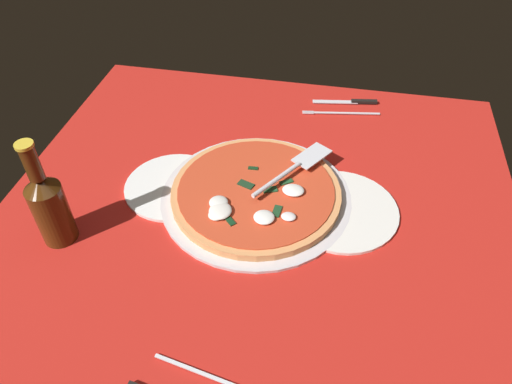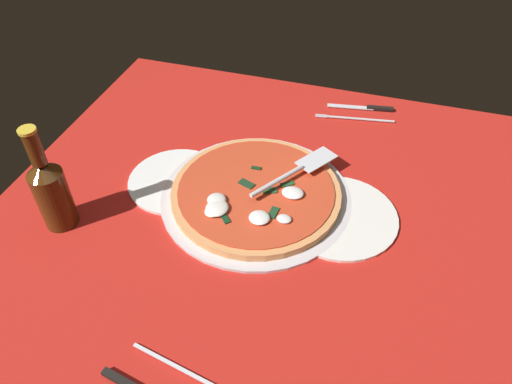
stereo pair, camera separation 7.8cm
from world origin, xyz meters
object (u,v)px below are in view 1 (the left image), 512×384
object	(u,v)px
place_setting_far	(346,108)
beer_bottle	(49,206)
dinner_plate_right	(340,210)
pizza	(256,193)
pizza_server	(294,168)
dinner_plate_left	(174,187)

from	to	relation	value
place_setting_far	beer_bottle	world-z (taller)	beer_bottle
dinner_plate_right	pizza	size ratio (longest dim) A/B	0.67
pizza	pizza_server	bearing A→B (deg)	43.00
pizza	place_setting_far	size ratio (longest dim) A/B	1.74
pizza	dinner_plate_left	bearing A→B (deg)	179.69
dinner_plate_right	pizza	distance (cm)	18.17
dinner_plate_left	beer_bottle	size ratio (longest dim) A/B	0.92
pizza_server	place_setting_far	bearing A→B (deg)	16.03
dinner_plate_left	pizza_server	bearing A→B (deg)	14.41
beer_bottle	place_setting_far	bearing A→B (deg)	47.01
dinner_plate_right	place_setting_far	world-z (taller)	place_setting_far
dinner_plate_left	pizza	size ratio (longest dim) A/B	0.60
dinner_plate_right	pizza	world-z (taller)	pizza
pizza	beer_bottle	xyz separation A→B (cm)	(-35.68, -17.94, 6.80)
dinner_plate_left	pizza_server	size ratio (longest dim) A/B	1.03
dinner_plate_right	beer_bottle	xyz separation A→B (cm)	(-53.79, -17.70, 8.32)
pizza_server	beer_bottle	size ratio (longest dim) A/B	0.90
dinner_plate_left	place_setting_far	xyz separation A→B (cm)	(35.39, 38.55, -0.14)
place_setting_far	beer_bottle	xyz separation A→B (cm)	(-52.76, -56.59, 8.47)
place_setting_far	beer_bottle	bearing A→B (deg)	37.92
dinner_plate_left	beer_bottle	distance (cm)	26.39
dinner_plate_left	place_setting_far	bearing A→B (deg)	47.45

